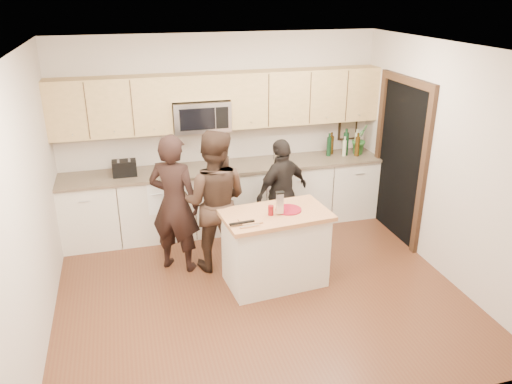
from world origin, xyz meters
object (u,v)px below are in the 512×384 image
object	(u,v)px
toaster	(124,168)
woman_left	(174,204)
island	(275,248)
woman_center	(214,201)
woman_right	(282,192)

from	to	relation	value
toaster	woman_left	distance (m)	1.09
island	woman_center	size ratio (longest dim) A/B	0.72
island	woman_left	bearing A→B (deg)	143.41
island	woman_left	world-z (taller)	woman_left
toaster	woman_left	bearing A→B (deg)	-59.93
woman_right	island	bearing A→B (deg)	42.92
island	woman_right	size ratio (longest dim) A/B	0.86
island	toaster	size ratio (longest dim) A/B	4.07
island	woman_right	distance (m)	1.06
toaster	woman_center	distance (m)	1.44
woman_left	woman_center	size ratio (longest dim) A/B	0.98
toaster	woman_right	xyz separation A→B (m)	(1.98, -0.62, -0.31)
toaster	woman_left	size ratio (longest dim) A/B	0.18
toaster	woman_right	world-z (taller)	woman_right
woman_right	woman_center	bearing A→B (deg)	-3.01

